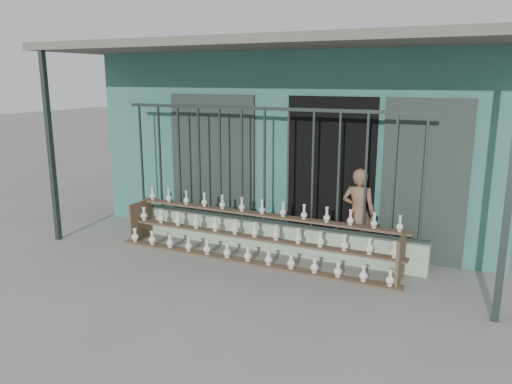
% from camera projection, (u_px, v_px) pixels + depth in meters
% --- Properties ---
extents(ground, '(60.00, 60.00, 0.00)m').
position_uv_depth(ground, '(224.00, 278.00, 6.81)').
color(ground, slate).
extents(workshop_building, '(7.40, 6.60, 3.21)m').
position_uv_depth(workshop_building, '(325.00, 130.00, 10.16)').
color(workshop_building, '#2F635B').
rests_on(workshop_building, ground).
extents(parapet_wall, '(5.00, 0.20, 0.45)m').
position_uv_depth(parapet_wall, '(264.00, 236.00, 7.90)').
color(parapet_wall, '#9CB69C').
rests_on(parapet_wall, ground).
extents(security_fence, '(5.00, 0.04, 1.80)m').
position_uv_depth(security_fence, '(264.00, 166.00, 7.65)').
color(security_fence, '#283330').
rests_on(security_fence, parapet_wall).
extents(shelf_rack, '(4.50, 0.68, 0.85)m').
position_uv_depth(shelf_rack, '(254.00, 235.00, 7.50)').
color(shelf_rack, brown).
rests_on(shelf_rack, ground).
extents(elderly_woman, '(0.51, 0.33, 1.38)m').
position_uv_depth(elderly_woman, '(358.00, 213.00, 7.47)').
color(elderly_woman, brown).
rests_on(elderly_woman, ground).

